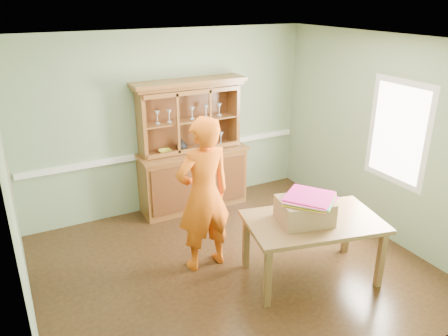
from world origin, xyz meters
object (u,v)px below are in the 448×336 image
china_hutch (192,164)px  dining_table (313,227)px  person (204,195)px  cardboard_box (304,211)px

china_hutch → dining_table: china_hutch is taller
china_hutch → person: size_ratio=1.05×
dining_table → person: (-1.00, 0.80, 0.28)m
china_hutch → dining_table: size_ratio=1.19×
dining_table → person: 1.31m
cardboard_box → china_hutch: bearing=98.5°
china_hutch → cardboard_box: 2.36m
cardboard_box → person: person is taller
china_hutch → person: 1.66m
china_hutch → cardboard_box: china_hutch is taller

